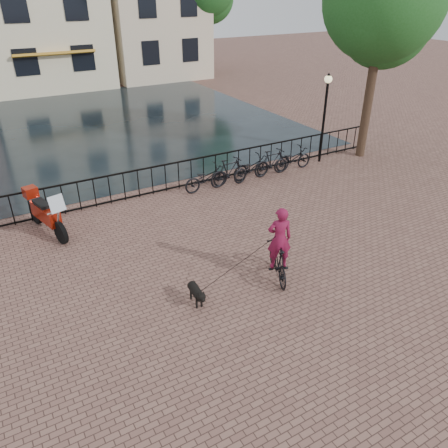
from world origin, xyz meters
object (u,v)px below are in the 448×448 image
cyclist (279,248)px  motorcycle (45,209)px  lamp_post (326,104)px  dog (196,294)px

cyclist → motorcycle: cyclist is taller
lamp_post → motorcycle: 11.01m
cyclist → dog: size_ratio=2.81×
lamp_post → motorcycle: size_ratio=1.55×
lamp_post → cyclist: 8.70m
motorcycle → cyclist: bearing=-63.3°
lamp_post → cyclist: (-6.34, -5.77, -1.52)m
lamp_post → dog: bearing=-146.5°
dog → motorcycle: motorcycle is taller
dog → cyclist: bearing=2.1°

